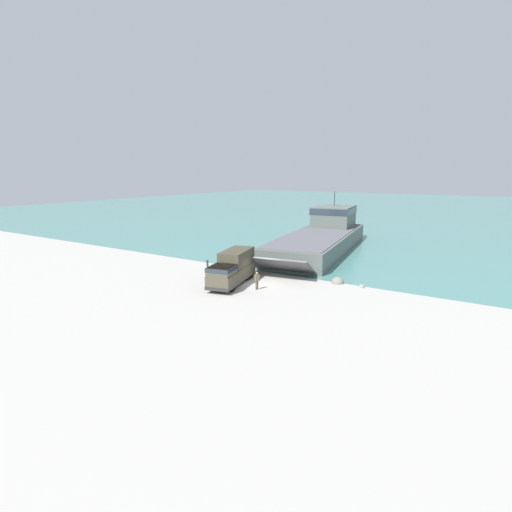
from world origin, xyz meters
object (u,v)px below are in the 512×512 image
military_truck (232,268)px  soldier_on_ramp (257,279)px  landing_craft (322,235)px  mooring_bollard (207,263)px

military_truck → soldier_on_ramp: (3.21, -0.44, -0.63)m
landing_craft → mooring_bollard: size_ratio=37.99×
landing_craft → soldier_on_ramp: (3.35, -23.44, -0.99)m
landing_craft → mooring_bollard: (-6.70, -18.65, -1.53)m
soldier_on_ramp → landing_craft: bearing=118.6°
soldier_on_ramp → mooring_bollard: size_ratio=2.02×
mooring_bollard → military_truck: bearing=-32.4°
landing_craft → soldier_on_ramp: bearing=-90.9°
military_truck → mooring_bollard: bearing=-136.5°
military_truck → soldier_on_ramp: military_truck is taller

